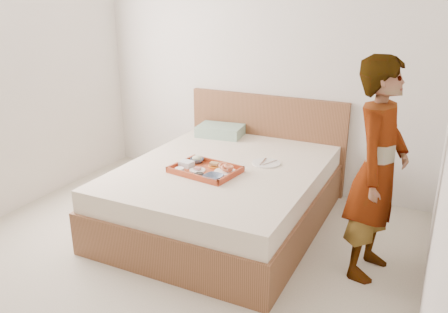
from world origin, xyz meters
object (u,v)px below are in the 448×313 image
tray (205,169)px  dinner_plate (266,163)px  bed (224,194)px  person (378,171)px

tray → dinner_plate: (0.37, 0.40, -0.02)m
bed → dinner_plate: bearing=32.8°
tray → dinner_plate: 0.55m
person → bed: bearing=89.8°
dinner_plate → person: size_ratio=0.16×
bed → dinner_plate: dinner_plate is taller
bed → dinner_plate: (0.31, 0.20, 0.27)m
bed → tray: tray is taller
tray → bed: bearing=79.9°
bed → dinner_plate: size_ratio=8.33×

